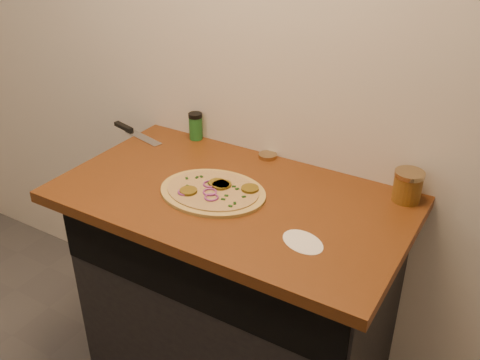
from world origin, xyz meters
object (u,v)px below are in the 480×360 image
Objects in this scene: pizza at (213,191)px; chefs_knife at (133,132)px; spice_shaker at (196,126)px; salsa_jar at (408,186)px.

pizza is 1.30× the size of chefs_knife.
chefs_knife is 2.68× the size of spice_shaker.
spice_shaker is (0.26, 0.09, 0.05)m from chefs_knife.
spice_shaker reaches higher than chefs_knife.
salsa_jar is 0.95× the size of spice_shaker.
chefs_knife is at bearing -160.88° from spice_shaker.
chefs_knife is (-0.57, 0.24, -0.00)m from pizza.
pizza is 0.65m from salsa_jar.
salsa_jar is at bearing 2.48° from chefs_knife.
salsa_jar reaches higher than pizza.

